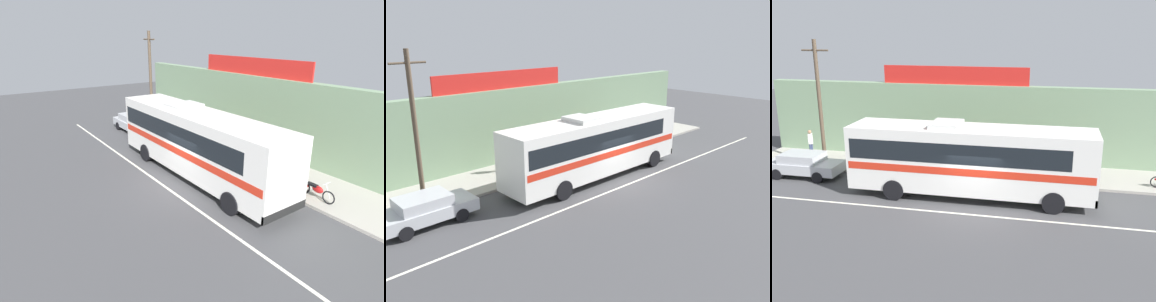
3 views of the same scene
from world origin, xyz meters
The scene contains 12 objects.
ground_plane centered at (0.00, 0.00, 0.00)m, with size 70.00×70.00×0.00m, color #444447.
sidewalk_slab centered at (0.00, 5.20, 0.07)m, with size 30.00×3.60×0.14m, color #A8A399.
storefront_facade centered at (0.00, 7.35, 2.40)m, with size 30.00×0.70×4.80m, color gray.
storefront_billboard centered at (-2.64, 7.35, 5.35)m, with size 9.11×0.12×1.10m, color red.
road_center_stripe centered at (0.00, -0.80, 0.00)m, with size 30.00×0.14×0.01m, color silver.
intercity_bus centered at (-0.51, 1.31, 2.07)m, with size 11.99×2.65×3.78m.
parked_car centered at (-10.23, 2.29, 0.74)m, with size 4.31×1.82×1.37m.
utility_pole centered at (-9.72, 3.67, 3.98)m, with size 1.60×0.22×7.41m.
motorcycle_orange centered at (5.01, 4.11, 0.57)m, with size 1.88×0.56×0.94m.
motorcycle_purple centered at (3.69, 4.21, 0.57)m, with size 1.84×0.56×0.94m.
pedestrian_by_curb centered at (-11.74, 5.50, 1.16)m, with size 0.30×0.48×1.74m.
pedestrian_near_shop centered at (-3.89, 5.65, 1.09)m, with size 0.30×0.48×1.64m.
Camera 1 is at (12.60, -8.19, 7.25)m, focal length 30.18 mm.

